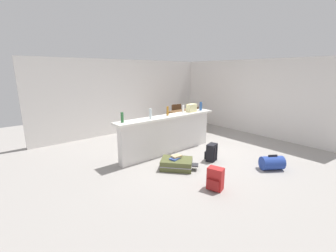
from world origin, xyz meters
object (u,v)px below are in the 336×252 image
(book_stack, at_px, (176,157))
(bottle_white, at_px, (183,109))
(bottle_green, at_px, (122,117))
(dining_chair_far_side, at_px, (175,115))
(suitcase_flat_olive, at_px, (177,164))
(backpack_black, at_px, (211,153))
(bottle_clear, at_px, (150,114))
(dining_chair_near_partition, at_px, (195,120))
(bottle_blue, at_px, (201,106))
(grocery_bag, at_px, (191,108))
(backpack_red, at_px, (215,179))
(dining_table, at_px, (186,114))
(bottle_amber, at_px, (168,111))
(duffel_bag_blue, at_px, (272,163))

(book_stack, bearing_deg, bottle_white, 40.23)
(bottle_green, xyz_separation_m, dining_chair_far_side, (3.15, 1.81, -0.61))
(bottle_green, relative_size, suitcase_flat_olive, 0.27)
(suitcase_flat_olive, distance_m, backpack_black, 0.97)
(dining_chair_far_side, distance_m, book_stack, 3.57)
(bottle_clear, height_order, dining_chair_far_side, bottle_clear)
(bottle_clear, relative_size, dining_chair_near_partition, 0.27)
(bottle_blue, height_order, dining_chair_near_partition, bottle_blue)
(grocery_bag, bearing_deg, backpack_red, -124.62)
(dining_chair_near_partition, bearing_deg, backpack_red, -130.33)
(book_stack, bearing_deg, dining_table, 41.96)
(bottle_amber, xyz_separation_m, suitcase_flat_olive, (-0.47, -0.89, -1.02))
(bottle_white, relative_size, grocery_bag, 0.79)
(bottle_green, height_order, book_stack, bottle_green)
(backpack_red, xyz_separation_m, book_stack, (0.06, 1.16, 0.05))
(bottle_green, xyz_separation_m, duffel_bag_blue, (2.40, -2.29, -0.98))
(grocery_bag, xyz_separation_m, dining_chair_near_partition, (0.98, 0.78, -0.61))
(bottle_blue, xyz_separation_m, backpack_black, (-0.74, -1.06, -0.93))
(bottle_green, relative_size, backpack_black, 0.55)
(bottle_clear, relative_size, book_stack, 0.82)
(bottle_blue, height_order, suitcase_flat_olive, bottle_blue)
(backpack_red, bearing_deg, bottle_green, 110.05)
(bottle_amber, distance_m, dining_chair_far_side, 2.69)
(bottle_clear, relative_size, bottle_blue, 1.02)
(bottle_white, xyz_separation_m, dining_table, (1.30, 1.22, -0.47))
(backpack_black, bearing_deg, duffel_bag_blue, -61.55)
(bottle_blue, bearing_deg, suitcase_flat_olive, -152.83)
(bottle_clear, xyz_separation_m, bottle_white, (1.18, 0.13, -0.02))
(bottle_white, relative_size, dining_table, 0.19)
(bottle_amber, bearing_deg, bottle_green, 178.87)
(dining_chair_near_partition, height_order, duffel_bag_blue, dining_chair_near_partition)
(bottle_blue, bearing_deg, bottle_clear, -178.21)
(book_stack, bearing_deg, bottle_amber, 61.12)
(bottle_amber, relative_size, backpack_black, 0.56)
(backpack_black, xyz_separation_m, book_stack, (-0.95, 0.23, 0.05))
(bottle_green, distance_m, backpack_red, 2.36)
(dining_chair_far_side, bearing_deg, backpack_red, -121.97)
(book_stack, bearing_deg, duffel_bag_blue, -41.66)
(bottle_clear, distance_m, dining_table, 2.87)
(bottle_clear, distance_m, bottle_blue, 1.81)
(dining_table, bearing_deg, dining_chair_far_side, 92.08)
(dining_table, bearing_deg, backpack_black, -120.90)
(bottle_green, relative_size, grocery_bag, 0.88)
(dining_chair_near_partition, relative_size, suitcase_flat_olive, 1.10)
(dining_chair_far_side, relative_size, backpack_black, 2.21)
(dining_table, distance_m, dining_chair_near_partition, 0.53)
(bottle_white, height_order, dining_chair_near_partition, bottle_white)
(bottle_white, xyz_separation_m, grocery_bag, (0.25, -0.07, 0.01))
(dining_table, bearing_deg, bottle_clear, -151.43)
(backpack_black, bearing_deg, dining_chair_near_partition, 53.96)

